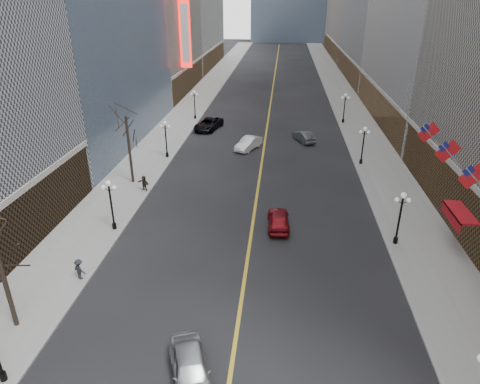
% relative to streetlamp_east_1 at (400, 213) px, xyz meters
% --- Properties ---
extents(sidewalk_east, '(6.00, 230.00, 0.15)m').
position_rel_streetlamp_east_1_xyz_m(sidewalk_east, '(2.20, 40.00, -2.83)').
color(sidewalk_east, gray).
rests_on(sidewalk_east, ground).
extents(sidewalk_west, '(6.00, 230.00, 0.15)m').
position_rel_streetlamp_east_1_xyz_m(sidewalk_west, '(-25.80, 40.00, -2.83)').
color(sidewalk_west, gray).
rests_on(sidewalk_west, ground).
extents(lane_line, '(0.25, 200.00, 0.02)m').
position_rel_streetlamp_east_1_xyz_m(lane_line, '(-11.80, 50.00, -2.89)').
color(lane_line, gold).
rests_on(lane_line, ground).
extents(streetlamp_east_1, '(1.26, 0.44, 4.52)m').
position_rel_streetlamp_east_1_xyz_m(streetlamp_east_1, '(0.00, 0.00, 0.00)').
color(streetlamp_east_1, black).
rests_on(streetlamp_east_1, sidewalk_east).
extents(streetlamp_east_2, '(1.26, 0.44, 4.52)m').
position_rel_streetlamp_east_1_xyz_m(streetlamp_east_2, '(0.00, 18.00, 0.00)').
color(streetlamp_east_2, black).
rests_on(streetlamp_east_2, sidewalk_east).
extents(streetlamp_east_3, '(1.26, 0.44, 4.52)m').
position_rel_streetlamp_east_1_xyz_m(streetlamp_east_3, '(0.00, 36.00, 0.00)').
color(streetlamp_east_3, black).
rests_on(streetlamp_east_3, sidewalk_east).
extents(streetlamp_west_1, '(1.26, 0.44, 4.52)m').
position_rel_streetlamp_east_1_xyz_m(streetlamp_west_1, '(-23.60, 0.00, 0.00)').
color(streetlamp_west_1, black).
rests_on(streetlamp_west_1, sidewalk_west).
extents(streetlamp_west_2, '(1.26, 0.44, 4.52)m').
position_rel_streetlamp_east_1_xyz_m(streetlamp_west_2, '(-23.60, 18.00, 0.00)').
color(streetlamp_west_2, black).
rests_on(streetlamp_west_2, sidewalk_west).
extents(streetlamp_west_3, '(1.26, 0.44, 4.52)m').
position_rel_streetlamp_east_1_xyz_m(streetlamp_west_3, '(-23.60, 36.00, 0.00)').
color(streetlamp_west_3, black).
rests_on(streetlamp_west_3, sidewalk_west).
extents(flag_3, '(2.87, 0.12, 2.87)m').
position_rel_streetlamp_east_1_xyz_m(flag_3, '(3.51, -3.00, 4.39)').
color(flag_3, '#B2B2B7').
rests_on(flag_3, ground).
extents(flag_4, '(2.87, 0.12, 2.87)m').
position_rel_streetlamp_east_1_xyz_m(flag_4, '(3.51, 2.00, 4.39)').
color(flag_4, '#B2B2B7').
rests_on(flag_4, ground).
extents(flag_5, '(2.87, 0.12, 2.87)m').
position_rel_streetlamp_east_1_xyz_m(flag_5, '(3.51, 7.00, 4.39)').
color(flag_5, '#B2B2B7').
rests_on(flag_5, ground).
extents(awning_c, '(1.40, 4.00, 0.93)m').
position_rel_streetlamp_east_1_xyz_m(awning_c, '(4.30, -0.00, 0.18)').
color(awning_c, maroon).
rests_on(awning_c, ground).
extents(theatre_marquee, '(2.00, 0.55, 12.00)m').
position_rel_streetlamp_east_1_xyz_m(theatre_marquee, '(-27.68, 50.00, 9.10)').
color(theatre_marquee, red).
rests_on(theatre_marquee, ground).
extents(tree_west_far, '(3.60, 3.60, 7.92)m').
position_rel_streetlamp_east_1_xyz_m(tree_west_far, '(-25.30, 10.00, 3.34)').
color(tree_west_far, '#2D231C').
rests_on(tree_west_far, sidewalk_west).
extents(car_nb_near, '(3.56, 5.35, 1.69)m').
position_rel_streetlamp_east_1_xyz_m(car_nb_near, '(-13.80, -14.98, -2.06)').
color(car_nb_near, '#A4A6AB').
rests_on(car_nb_near, ground).
extents(car_nb_mid, '(3.52, 5.08, 1.59)m').
position_rel_streetlamp_east_1_xyz_m(car_nb_mid, '(-13.80, 22.24, -2.11)').
color(car_nb_mid, silver).
rests_on(car_nb_mid, ground).
extents(car_nb_far, '(4.22, 6.62, 1.70)m').
position_rel_streetlamp_east_1_xyz_m(car_nb_far, '(-20.49, 30.61, -2.05)').
color(car_nb_far, black).
rests_on(car_nb_far, ground).
extents(car_sb_mid, '(2.08, 4.66, 1.56)m').
position_rel_streetlamp_east_1_xyz_m(car_sb_mid, '(-9.53, 1.89, -2.12)').
color(car_sb_mid, maroon).
rests_on(car_sb_mid, ground).
extents(car_sb_far, '(3.18, 4.62, 1.44)m').
position_rel_streetlamp_east_1_xyz_m(car_sb_far, '(-6.47, 26.19, -2.18)').
color(car_sb_far, '#4D5254').
rests_on(car_sb_far, ground).
extents(ped_west_walk, '(1.10, 0.81, 1.57)m').
position_rel_streetlamp_east_1_xyz_m(ped_west_walk, '(-23.40, -7.13, -1.97)').
color(ped_west_walk, black).
rests_on(ped_west_walk, sidewalk_west).
extents(ped_west_far, '(1.51, 1.04, 1.59)m').
position_rel_streetlamp_east_1_xyz_m(ped_west_far, '(-23.40, 8.00, -1.95)').
color(ped_west_far, black).
rests_on(ped_west_far, sidewalk_west).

